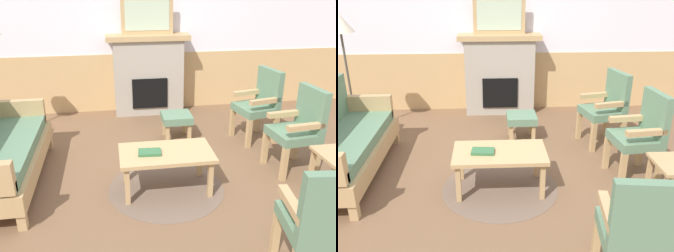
% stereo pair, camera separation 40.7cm
% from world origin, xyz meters
% --- Properties ---
extents(ground_plane, '(14.00, 14.00, 0.00)m').
position_xyz_m(ground_plane, '(0.00, 0.00, 0.00)').
color(ground_plane, brown).
extents(wall_back, '(7.20, 0.14, 2.70)m').
position_xyz_m(wall_back, '(0.00, 2.60, 1.31)').
color(wall_back, white).
rests_on(wall_back, ground_plane).
extents(fireplace, '(1.30, 0.44, 1.28)m').
position_xyz_m(fireplace, '(0.00, 2.35, 0.65)').
color(fireplace, '#A39989').
rests_on(fireplace, ground_plane).
extents(framed_picture, '(0.80, 0.04, 0.56)m').
position_xyz_m(framed_picture, '(0.00, 2.35, 1.56)').
color(framed_picture, tan).
rests_on(framed_picture, fireplace).
extents(couch, '(0.70, 1.80, 0.98)m').
position_xyz_m(couch, '(-1.81, 0.31, 0.40)').
color(couch, tan).
rests_on(couch, ground_plane).
extents(coffee_table, '(0.96, 0.56, 0.44)m').
position_xyz_m(coffee_table, '(-0.09, -0.06, 0.39)').
color(coffee_table, tan).
rests_on(coffee_table, ground_plane).
extents(round_rug, '(1.24, 1.24, 0.01)m').
position_xyz_m(round_rug, '(-0.09, -0.06, 0.00)').
color(round_rug, brown).
rests_on(round_rug, ground_plane).
extents(book_on_table, '(0.24, 0.17, 0.03)m').
position_xyz_m(book_on_table, '(-0.26, -0.08, 0.46)').
color(book_on_table, '#33663D').
rests_on(book_on_table, coffee_table).
extents(footstool, '(0.40, 0.40, 0.36)m').
position_xyz_m(footstool, '(0.26, 1.21, 0.28)').
color(footstool, tan).
rests_on(footstool, ground_plane).
extents(armchair_near_fireplace, '(0.57, 0.57, 0.98)m').
position_xyz_m(armchair_near_fireplace, '(1.37, 1.03, 0.54)').
color(armchair_near_fireplace, tan).
rests_on(armchair_near_fireplace, ground_plane).
extents(armchair_by_window_left, '(0.53, 0.53, 0.98)m').
position_xyz_m(armchair_by_window_left, '(1.48, 0.14, 0.54)').
color(armchair_by_window_left, tan).
rests_on(armchair_by_window_left, ground_plane).
extents(armchair_front_left, '(0.54, 0.54, 0.98)m').
position_xyz_m(armchair_front_left, '(0.80, -1.49, 0.54)').
color(armchair_front_left, tan).
rests_on(armchair_front_left, ground_plane).
extents(floor_lamp_by_couch, '(0.36, 0.36, 1.68)m').
position_xyz_m(floor_lamp_by_couch, '(-2.11, 1.55, 1.45)').
color(floor_lamp_by_couch, '#332D28').
rests_on(floor_lamp_by_couch, ground_plane).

